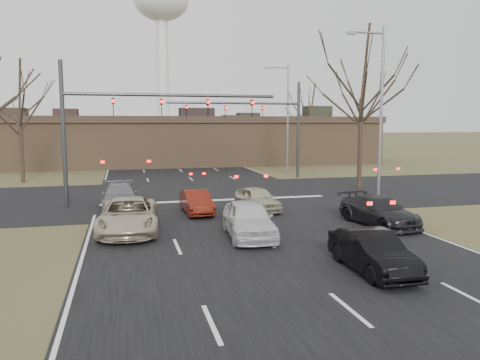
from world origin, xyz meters
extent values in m
plane|color=brown|center=(0.00, 0.00, 0.00)|extent=(360.00, 360.00, 0.00)
cube|color=black|center=(0.00, 60.00, 0.01)|extent=(14.00, 300.00, 0.02)
cube|color=black|center=(0.00, 15.00, 0.01)|extent=(200.00, 14.00, 0.02)
cube|color=brown|center=(2.00, 38.00, 2.30)|extent=(42.00, 10.00, 4.60)
cube|color=#38281E|center=(2.00, 38.00, 4.95)|extent=(42.40, 10.40, 0.70)
cylinder|color=silver|center=(6.00, 120.00, 17.00)|extent=(3.20, 3.20, 34.00)
ellipsoid|color=silver|center=(6.00, 120.00, 38.00)|extent=(15.00, 15.00, 11.25)
cylinder|color=#383A3D|center=(-8.50, 13.00, 4.00)|extent=(0.24, 0.24, 8.00)
cylinder|color=#383A3D|center=(-2.50, 13.00, 6.20)|extent=(12.00, 0.18, 0.18)
imported|color=black|center=(-5.83, 13.00, 5.50)|extent=(0.16, 0.20, 1.00)
imported|color=black|center=(-3.17, 13.00, 5.50)|extent=(0.16, 0.20, 1.00)
imported|color=black|center=(-0.50, 13.00, 5.50)|extent=(0.16, 0.20, 1.00)
imported|color=black|center=(2.17, 13.00, 5.50)|extent=(0.16, 0.20, 1.00)
cylinder|color=#383A3D|center=(9.00, 23.00, 4.00)|extent=(0.24, 0.24, 8.00)
cylinder|color=#383A3D|center=(3.50, 23.00, 6.20)|extent=(11.00, 0.18, 0.18)
imported|color=black|center=(5.86, 23.00, 5.50)|extent=(0.16, 0.20, 1.00)
imported|color=black|center=(2.71, 23.00, 5.50)|extent=(0.16, 0.20, 1.00)
imported|color=black|center=(-0.43, 23.00, 5.50)|extent=(0.16, 0.20, 1.00)
cylinder|color=gray|center=(9.00, 10.00, 5.00)|extent=(0.18, 0.18, 10.00)
cylinder|color=gray|center=(8.00, 10.00, 9.60)|extent=(2.00, 0.12, 0.12)
cube|color=gray|center=(7.00, 10.00, 9.55)|extent=(0.50, 0.25, 0.15)
cylinder|color=gray|center=(9.50, 27.00, 5.00)|extent=(0.18, 0.18, 10.00)
cylinder|color=gray|center=(8.50, 27.00, 9.60)|extent=(2.00, 0.12, 0.12)
cube|color=gray|center=(7.50, 27.00, 9.55)|extent=(0.50, 0.25, 0.15)
cylinder|color=black|center=(11.00, 16.00, 3.16)|extent=(0.32, 0.32, 6.33)
cylinder|color=black|center=(-13.00, 25.00, 2.61)|extent=(0.32, 0.32, 5.23)
cylinder|color=black|center=(15.00, 35.00, 2.48)|extent=(0.32, 0.32, 4.95)
imported|color=beige|center=(-5.24, 5.89, 0.74)|extent=(2.76, 5.43, 1.47)
imported|color=silver|center=(-0.50, 3.81, 0.75)|extent=(2.13, 4.56, 1.51)
imported|color=black|center=(2.10, -1.41, 0.64)|extent=(1.45, 3.93, 1.29)
imported|color=black|center=(5.84, 4.56, 0.65)|extent=(2.39, 4.70, 1.31)
imported|color=slate|center=(-5.63, 11.90, 0.67)|extent=(1.99, 4.65, 1.34)
imported|color=#5D180D|center=(-1.79, 9.31, 0.60)|extent=(1.38, 3.66, 1.19)
imported|color=#BEB599|center=(1.47, 9.34, 0.64)|extent=(1.93, 3.88, 1.27)
camera|label=1|loc=(-5.37, -14.18, 4.66)|focal=35.00mm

